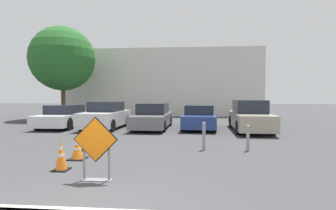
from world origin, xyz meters
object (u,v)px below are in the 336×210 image
traffic_cone_second (78,149)px  bollard_second (248,137)px  parked_car_third (153,117)px  traffic_cone_fourth (94,135)px  bollard_nearest (204,135)px  traffic_cone_fifth (103,131)px  parked_car_nearest (65,117)px  parked_car_fourth (199,118)px  traffic_cone_third (88,140)px  road_closed_sign (96,146)px  traffic_cone_nearest (61,156)px  parked_car_second (106,116)px  parked_car_fifth (250,117)px

traffic_cone_second → bollard_second: 5.42m
traffic_cone_second → parked_car_third: bearing=81.3°
traffic_cone_fourth → bollard_nearest: bollard_nearest is taller
traffic_cone_fifth → parked_car_nearest: 5.22m
parked_car_nearest → parked_car_fourth: size_ratio=1.06×
traffic_cone_fifth → parked_car_fourth: size_ratio=0.16×
traffic_cone_third → bollard_nearest: 3.94m
road_closed_sign → traffic_cone_second: size_ratio=2.30×
traffic_cone_second → parked_car_third: (1.13, 7.41, 0.36)m
bollard_nearest → bollard_second: bollard_nearest is taller
traffic_cone_nearest → parked_car_third: (1.05, 8.54, 0.28)m
road_closed_sign → traffic_cone_fifth: size_ratio=2.10×
bollard_second → bollard_nearest: bearing=-180.0°
traffic_cone_nearest → traffic_cone_fifth: bearing=97.0°
road_closed_sign → parked_car_nearest: size_ratio=0.32×
traffic_cone_nearest → traffic_cone_fourth: bearing=97.7°
traffic_cone_fourth → parked_car_second: size_ratio=0.18×
traffic_cone_third → traffic_cone_fourth: 1.12m
traffic_cone_nearest → parked_car_second: size_ratio=0.18×
traffic_cone_nearest → traffic_cone_third: traffic_cone_nearest is taller
parked_car_fourth → parked_car_third: bearing=3.9°
bollard_nearest → parked_car_second: bearing=133.7°
traffic_cone_fourth → parked_car_second: 4.83m
bollard_nearest → parked_car_fourth: bearing=89.7°
parked_car_nearest → traffic_cone_fifth: bearing=132.1°
traffic_cone_third → parked_car_third: parked_car_third is taller
traffic_cone_fourth → traffic_cone_nearest: bearing=-82.3°
traffic_cone_fifth → road_closed_sign: bearing=-72.4°
road_closed_sign → parked_car_third: bearing=90.7°
traffic_cone_second → traffic_cone_third: traffic_cone_third is taller
parked_car_third → parked_car_fifth: 5.27m
traffic_cone_third → traffic_cone_fifth: 2.42m
road_closed_sign → traffic_cone_fourth: 4.53m
road_closed_sign → parked_car_second: size_ratio=0.34×
parked_car_nearest → parked_car_third: size_ratio=0.92×
bollard_nearest → parked_car_third: bearing=114.0°
parked_car_fifth → traffic_cone_fifth: bearing=26.3°
traffic_cone_third → traffic_cone_fourth: size_ratio=0.99×
traffic_cone_third → bollard_nearest: bearing=5.1°
traffic_cone_second → bollard_nearest: 4.05m
traffic_cone_fourth → parked_car_third: bearing=73.3°
traffic_cone_nearest → bollard_nearest: 4.55m
traffic_cone_second → traffic_cone_fourth: traffic_cone_fourth is taller
traffic_cone_fourth → parked_car_fourth: 6.57m
parked_car_third → parked_car_fifth: bearing=174.6°
bollard_second → parked_car_fourth: bearing=103.8°
traffic_cone_third → bollard_second: size_ratio=0.83×
traffic_cone_nearest → bollard_nearest: (3.63, 2.73, 0.14)m
traffic_cone_second → traffic_cone_fourth: size_ratio=0.83×
traffic_cone_fifth → bollard_second: 6.04m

